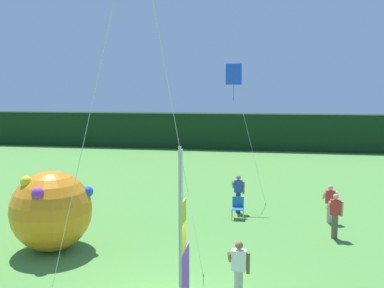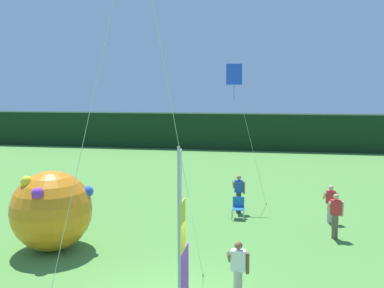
{
  "view_description": "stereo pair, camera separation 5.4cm",
  "coord_description": "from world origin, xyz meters",
  "px_view_note": "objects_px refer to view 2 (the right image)",
  "views": [
    {
      "loc": [
        2.2,
        -9.33,
        5.23
      ],
      "look_at": [
        -0.1,
        3.85,
        3.59
      ],
      "focal_mm": 38.71,
      "sensor_mm": 36.0,
      "label": 1
    },
    {
      "loc": [
        2.25,
        -9.32,
        5.23
      ],
      "look_at": [
        -0.1,
        3.85,
        3.59
      ],
      "focal_mm": 38.71,
      "sensor_mm": 36.0,
      "label": 2
    }
  ],
  "objects_px": {
    "person_mid_field": "(330,203)",
    "kite_blue_diamond_2": "(235,79)",
    "person_near_banner": "(239,193)",
    "person_far_right": "(238,271)",
    "person_far_left": "(335,215)",
    "folding_chair": "(238,206)",
    "banner_flag": "(182,247)",
    "inflatable_balloon": "(52,210)"
  },
  "relations": [
    {
      "from": "person_mid_field",
      "to": "kite_blue_diamond_2",
      "type": "distance_m",
      "value": 6.96
    },
    {
      "from": "person_near_banner",
      "to": "person_far_right",
      "type": "xyz_separation_m",
      "value": [
        0.51,
        -7.98,
        -0.04
      ]
    },
    {
      "from": "person_far_left",
      "to": "kite_blue_diamond_2",
      "type": "height_order",
      "value": "kite_blue_diamond_2"
    },
    {
      "from": "person_mid_field",
      "to": "person_far_left",
      "type": "relative_size",
      "value": 0.94
    },
    {
      "from": "person_far_right",
      "to": "kite_blue_diamond_2",
      "type": "height_order",
      "value": "kite_blue_diamond_2"
    },
    {
      "from": "person_far_right",
      "to": "folding_chair",
      "type": "relative_size",
      "value": 1.82
    },
    {
      "from": "person_near_banner",
      "to": "folding_chair",
      "type": "height_order",
      "value": "person_near_banner"
    },
    {
      "from": "banner_flag",
      "to": "person_far_left",
      "type": "relative_size",
      "value": 2.53
    },
    {
      "from": "folding_chair",
      "to": "person_near_banner",
      "type": "bearing_deg",
      "value": 92.67
    },
    {
      "from": "person_far_right",
      "to": "folding_chair",
      "type": "height_order",
      "value": "person_far_right"
    },
    {
      "from": "folding_chair",
      "to": "kite_blue_diamond_2",
      "type": "relative_size",
      "value": 0.13
    },
    {
      "from": "person_near_banner",
      "to": "person_mid_field",
      "type": "bearing_deg",
      "value": -11.45
    },
    {
      "from": "person_mid_field",
      "to": "person_far_right",
      "type": "height_order",
      "value": "person_far_right"
    },
    {
      "from": "banner_flag",
      "to": "kite_blue_diamond_2",
      "type": "relative_size",
      "value": 0.63
    },
    {
      "from": "banner_flag",
      "to": "inflatable_balloon",
      "type": "height_order",
      "value": "banner_flag"
    },
    {
      "from": "folding_chair",
      "to": "person_far_right",
      "type": "bearing_deg",
      "value": -86.27
    },
    {
      "from": "banner_flag",
      "to": "person_far_right",
      "type": "xyz_separation_m",
      "value": [
        1.09,
        1.6,
        -1.14
      ]
    },
    {
      "from": "banner_flag",
      "to": "kite_blue_diamond_2",
      "type": "distance_m",
      "value": 11.91
    },
    {
      "from": "inflatable_balloon",
      "to": "kite_blue_diamond_2",
      "type": "xyz_separation_m",
      "value": [
        5.54,
        7.08,
        4.56
      ]
    },
    {
      "from": "person_far_left",
      "to": "folding_chair",
      "type": "bearing_deg",
      "value": 152.66
    },
    {
      "from": "person_far_right",
      "to": "folding_chair",
      "type": "distance_m",
      "value": 7.22
    },
    {
      "from": "person_far_left",
      "to": "kite_blue_diamond_2",
      "type": "xyz_separation_m",
      "value": [
        -3.98,
        4.31,
        5.02
      ]
    },
    {
      "from": "kite_blue_diamond_2",
      "to": "inflatable_balloon",
      "type": "bearing_deg",
      "value": -128.08
    },
    {
      "from": "person_mid_field",
      "to": "kite_blue_diamond_2",
      "type": "relative_size",
      "value": 0.24
    },
    {
      "from": "folding_chair",
      "to": "kite_blue_diamond_2",
      "type": "bearing_deg",
      "value": 98.71
    },
    {
      "from": "banner_flag",
      "to": "person_mid_field",
      "type": "distance_m",
      "value": 9.9
    },
    {
      "from": "person_near_banner",
      "to": "inflatable_balloon",
      "type": "distance_m",
      "value": 8.0
    },
    {
      "from": "person_mid_field",
      "to": "inflatable_balloon",
      "type": "height_order",
      "value": "inflatable_balloon"
    },
    {
      "from": "person_far_left",
      "to": "inflatable_balloon",
      "type": "bearing_deg",
      "value": -163.83
    },
    {
      "from": "person_near_banner",
      "to": "person_far_right",
      "type": "bearing_deg",
      "value": -86.37
    },
    {
      "from": "person_far_left",
      "to": "inflatable_balloon",
      "type": "height_order",
      "value": "inflatable_balloon"
    },
    {
      "from": "inflatable_balloon",
      "to": "folding_chair",
      "type": "bearing_deg",
      "value": 38.03
    },
    {
      "from": "person_far_left",
      "to": "folding_chair",
      "type": "height_order",
      "value": "person_far_left"
    },
    {
      "from": "person_far_left",
      "to": "person_far_right",
      "type": "xyz_separation_m",
      "value": [
        -3.14,
        -5.33,
        -0.02
      ]
    },
    {
      "from": "person_far_right",
      "to": "inflatable_balloon",
      "type": "bearing_deg",
      "value": 158.08
    },
    {
      "from": "person_near_banner",
      "to": "person_mid_field",
      "type": "relative_size",
      "value": 1.08
    },
    {
      "from": "person_mid_field",
      "to": "folding_chair",
      "type": "xyz_separation_m",
      "value": [
        -3.71,
        -0.02,
        -0.31
      ]
    },
    {
      "from": "banner_flag",
      "to": "person_far_left",
      "type": "bearing_deg",
      "value": 58.62
    },
    {
      "from": "kite_blue_diamond_2",
      "to": "person_far_left",
      "type": "bearing_deg",
      "value": -47.27
    },
    {
      "from": "person_far_right",
      "to": "inflatable_balloon",
      "type": "distance_m",
      "value": 6.9
    },
    {
      "from": "person_mid_field",
      "to": "inflatable_balloon",
      "type": "bearing_deg",
      "value": -154.24
    },
    {
      "from": "banner_flag",
      "to": "folding_chair",
      "type": "distance_m",
      "value": 8.95
    }
  ]
}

